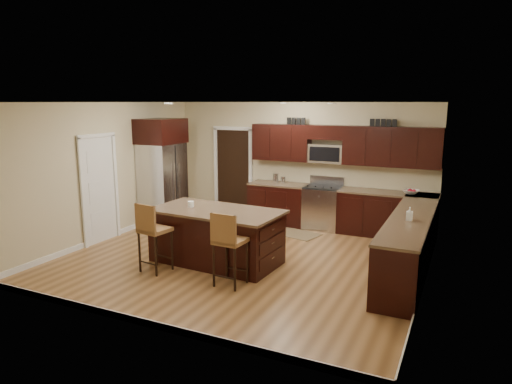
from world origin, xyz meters
The scene contains 22 objects.
floor centered at (0.00, 0.00, 0.00)m, with size 6.00×6.00×0.00m, color olive.
ceiling centered at (0.00, 0.00, 2.70)m, with size 6.00×6.00×0.00m, color silver.
wall_back centered at (0.00, 2.75, 1.35)m, with size 6.00×6.00×0.00m, color #C5B78E.
wall_left centered at (-3.00, 0.00, 1.35)m, with size 5.50×5.50×0.00m, color #C5B78E.
wall_right centered at (3.00, 0.00, 1.35)m, with size 5.50×5.50×0.00m, color #C5B78E.
base_cabinets centered at (1.90, 1.45, 0.46)m, with size 4.02×3.96×0.92m.
upper_cabinets centered at (1.04, 2.58, 1.84)m, with size 4.00×0.33×0.80m.
range centered at (0.68, 2.45, 0.47)m, with size 0.76×0.64×1.11m.
microwave centered at (0.68, 2.60, 1.62)m, with size 0.76×0.31×0.40m, color silver.
doorway centered at (-1.65, 2.73, 1.03)m, with size 0.85×0.03×2.06m, color black.
pantry_door centered at (-2.98, -0.30, 1.02)m, with size 0.03×0.80×2.04m, color white.
letter_decor centered at (0.90, 2.58, 2.29)m, with size 2.20×0.03×0.15m, color black, non-canonical shape.
island centered at (-0.34, -0.37, 0.43)m, with size 2.27×1.28×0.92m.
stool_left centered at (-1.03, -1.21, 0.71)m, with size 0.48×0.48×1.14m.
stool_right centered at (0.35, -1.21, 0.71)m, with size 0.44×0.44×1.13m.
refrigerator centered at (-2.62, 1.24, 1.21)m, with size 0.79×0.97×2.35m.
floor_mat centered at (0.33, 1.79, 0.01)m, with size 0.92×0.61×0.01m, color brown.
fruit_bowl centered at (2.47, 2.45, 0.96)m, with size 0.32×0.32×0.08m, color silver.
soap_bottle centered at (2.70, 0.29, 1.02)m, with size 0.09×0.10×0.21m, color #B2B2B2.
canister_tall centered at (-0.42, 2.45, 1.03)m, with size 0.12×0.12×0.21m, color silver.
canister_short centered at (-0.25, 2.45, 1.00)m, with size 0.11×0.11×0.15m, color silver.
island_jar centered at (-0.84, -0.37, 0.97)m, with size 0.10×0.10×0.10m, color white.
Camera 1 is at (3.45, -6.84, 2.71)m, focal length 32.00 mm.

